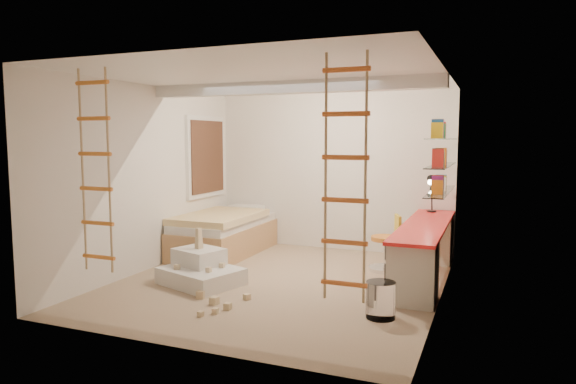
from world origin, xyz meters
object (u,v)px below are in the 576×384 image
at_px(desk, 425,249).
at_px(play_platform, 200,270).
at_px(bed, 224,233).
at_px(swivel_chair, 387,250).

relative_size(desk, play_platform, 2.46).
bearing_deg(bed, swivel_chair, -2.14).
bearing_deg(swivel_chair, play_platform, -143.99).
relative_size(bed, swivel_chair, 2.53).
distance_m(bed, swivel_chair, 2.66).
distance_m(swivel_chair, play_platform, 2.61).
xyz_separation_m(desk, swivel_chair, (-0.54, 0.26, -0.11)).
distance_m(desk, swivel_chair, 0.61).
bearing_deg(swivel_chair, bed, 177.86).
bearing_deg(bed, desk, -6.49).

